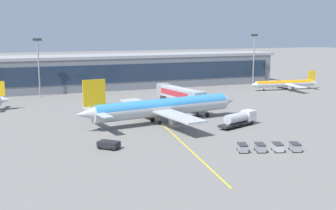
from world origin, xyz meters
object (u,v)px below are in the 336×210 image
object	(u,v)px
fuel_tanker	(240,119)
baggage_cart_3	(295,147)
pushback_tug	(108,144)
baggage_cart_0	(243,148)
baggage_cart_2	(278,147)
main_airliner	(163,107)
baggage_cart_1	(260,147)
commuter_jet_far	(285,83)

from	to	relation	value
fuel_tanker	baggage_cart_3	bearing A→B (deg)	-92.95
baggage_cart_3	pushback_tug	bearing A→B (deg)	155.97
fuel_tanker	baggage_cart_0	distance (m)	20.64
baggage_cart_2	main_airliner	bearing A→B (deg)	109.88
baggage_cart_1	commuter_jet_far	xyz separation A→B (m)	(53.41, 64.22, 1.57)
main_airliner	baggage_cart_1	world-z (taller)	main_airliner
main_airliner	fuel_tanker	bearing A→B (deg)	-33.76
main_airliner	commuter_jet_far	bearing A→B (deg)	30.00
baggage_cart_0	baggage_cart_1	xyz separation A→B (m)	(3.04, -1.00, 0.00)
main_airliner	baggage_cart_2	world-z (taller)	main_airliner
pushback_tug	fuel_tanker	bearing A→B (deg)	12.51
fuel_tanker	commuter_jet_far	bearing A→B (deg)	44.40
pushback_tug	baggage_cart_3	xyz separation A→B (m)	(30.98, -13.81, -0.07)
fuel_tanker	baggage_cart_2	size ratio (longest dim) A/B	3.66
baggage_cart_0	fuel_tanker	bearing A→B (deg)	60.36
pushback_tug	commuter_jet_far	distance (m)	94.25
baggage_cart_1	pushback_tug	bearing A→B (deg)	154.63
fuel_tanker	baggage_cart_1	bearing A→B (deg)	-110.72
pushback_tug	main_airliner	bearing A→B (deg)	44.94
baggage_cart_2	baggage_cart_3	bearing A→B (deg)	-18.22
baggage_cart_1	baggage_cart_2	bearing A→B (deg)	-18.22
main_airliner	pushback_tug	world-z (taller)	main_airliner
baggage_cart_0	baggage_cart_3	size ratio (longest dim) A/B	1.00
fuel_tanker	commuter_jet_far	size ratio (longest dim) A/B	0.40
main_airliner	commuter_jet_far	distance (m)	70.66
fuel_tanker	baggage_cart_3	world-z (taller)	fuel_tanker
baggage_cart_0	baggage_cart_3	xyz separation A→B (m)	(9.12, -3.00, 0.00)
main_airliner	baggage_cart_1	size ratio (longest dim) A/B	14.05
baggage_cart_0	commuter_jet_far	size ratio (longest dim) A/B	0.11
fuel_tanker	baggage_cart_1	distance (m)	20.25
fuel_tanker	baggage_cart_3	xyz separation A→B (m)	(-1.08, -20.92, -0.96)
baggage_cart_3	commuter_jet_far	bearing A→B (deg)	54.44
fuel_tanker	commuter_jet_far	distance (m)	64.75
baggage_cart_3	commuter_jet_far	size ratio (longest dim) A/B	0.11
fuel_tanker	pushback_tug	distance (m)	32.85
baggage_cart_1	fuel_tanker	bearing A→B (deg)	69.28
baggage_cart_0	commuter_jet_far	world-z (taller)	commuter_jet_far
baggage_cart_3	fuel_tanker	bearing A→B (deg)	87.05
baggage_cart_1	baggage_cart_3	distance (m)	6.40
fuel_tanker	pushback_tug	world-z (taller)	fuel_tanker
pushback_tug	baggage_cart_0	world-z (taller)	baggage_cart_0
fuel_tanker	pushback_tug	size ratio (longest dim) A/B	2.53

